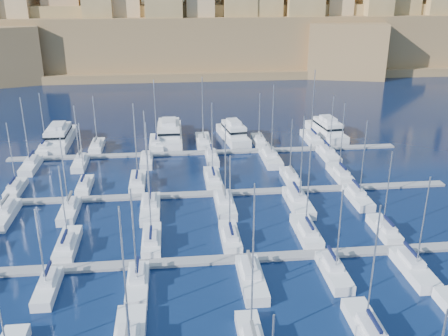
{
  "coord_description": "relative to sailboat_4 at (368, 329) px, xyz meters",
  "views": [
    {
      "loc": [
        -7.42,
        -70.15,
        36.12
      ],
      "look_at": [
        0.84,
        6.0,
        6.51
      ],
      "focal_mm": 40.0,
      "sensor_mm": 36.0,
      "label": 1
    }
  ],
  "objects": [
    {
      "name": "ground",
      "position": [
        -12.63,
        28.44,
        -0.76
      ],
      "size": [
        600.0,
        600.0,
        0.0
      ],
      "primitive_type": "plane",
      "color": "black",
      "rests_on": "ground"
    },
    {
      "name": "pontoon_mid_near",
      "position": [
        -12.63,
        16.44,
        -0.56
      ],
      "size": [
        84.0,
        2.0,
        0.4
      ],
      "primitive_type": "cube",
      "color": "slate",
      "rests_on": "ground"
    },
    {
      "name": "pontoon_mid_far",
      "position": [
        -12.63,
        38.44,
        -0.56
      ],
      "size": [
        84.0,
        2.0,
        0.4
      ],
      "primitive_type": "cube",
      "color": "slate",
      "rests_on": "ground"
    },
    {
      "name": "pontoon_far",
      "position": [
        -12.63,
        60.44,
        -0.56
      ],
      "size": [
        84.0,
        2.0,
        0.4
      ],
      "primitive_type": "cube",
      "color": "slate",
      "rests_on": "ground"
    },
    {
      "name": "sailboat_4",
      "position": [
        0.0,
        0.0,
        0.0
      ],
      "size": [
        2.8,
        9.34,
        15.41
      ],
      "color": "silver",
      "rests_on": "ground"
    },
    {
      "name": "sailboat_13",
      "position": [
        -35.34,
        21.89,
        -0.03
      ],
      "size": [
        2.73,
        9.11,
        12.68
      ],
      "color": "silver",
      "rests_on": "ground"
    },
    {
      "name": "sailboat_14",
      "position": [
        -23.58,
        21.76,
        -0.0
      ],
      "size": [
        2.66,
        8.86,
        15.28
      ],
      "color": "silver",
      "rests_on": "ground"
    },
    {
      "name": "sailboat_15",
      "position": [
        -12.29,
        21.64,
        -0.02
      ],
      "size": [
        2.58,
        8.61,
        13.37
      ],
      "color": "silver",
      "rests_on": "ground"
    },
    {
      "name": "sailboat_16",
      "position": [
        -0.83,
        22.06,
        -0.01
      ],
      "size": [
        2.84,
        9.47,
        14.45
      ],
      "color": "silver",
      "rests_on": "ground"
    },
    {
      "name": "sailboat_17",
      "position": [
        10.9,
        21.48,
        -0.03
      ],
      "size": [
        2.48,
        8.28,
        13.11
      ],
      "color": "silver",
      "rests_on": "ground"
    },
    {
      "name": "sailboat_19",
      "position": [
        -35.86,
        11.61,
        -0.04
      ],
      "size": [
        2.37,
        7.88,
        11.77
      ],
      "color": "silver",
      "rests_on": "ground"
    },
    {
      "name": "sailboat_20",
      "position": [
        -25.0,
        11.21,
        -0.02
      ],
      "size": [
        2.61,
        8.68,
        14.01
      ],
      "color": "silver",
      "rests_on": "ground"
    },
    {
      "name": "sailboat_21",
      "position": [
        -10.89,
        10.74,
        -0.01
      ],
      "size": [
        2.9,
        9.65,
        14.22
      ],
      "color": "silver",
      "rests_on": "ground"
    },
    {
      "name": "sailboat_22",
      "position": [
        -0.14,
        11.22,
        -0.03
      ],
      "size": [
        2.6,
        8.67,
        12.69
      ],
      "color": "silver",
      "rests_on": "ground"
    },
    {
      "name": "sailboat_23",
      "position": [
        10.34,
        10.82,
        -0.01
      ],
      "size": [
        2.85,
        9.48,
        14.06
      ],
      "color": "silver",
      "rests_on": "ground"
    },
    {
      "name": "sailboat_24",
      "position": [
        -48.19,
        43.34,
        -0.03
      ],
      "size": [
        2.4,
        8.0,
        13.01
      ],
      "color": "silver",
      "rests_on": "ground"
    },
    {
      "name": "sailboat_25",
      "position": [
        -36.15,
        43.26,
        -0.03
      ],
      "size": [
        2.35,
        7.85,
        12.63
      ],
      "color": "silver",
      "rests_on": "ground"
    },
    {
      "name": "sailboat_26",
      "position": [
        -26.7,
        43.94,
        0.0
      ],
      "size": [
        2.77,
        9.23,
        15.63
      ],
      "color": "silver",
      "rests_on": "ground"
    },
    {
      "name": "sailboat_27",
      "position": [
        -12.85,
        44.08,
        0.0
      ],
      "size": [
        2.85,
        9.51,
        15.38
      ],
      "color": "silver",
      "rests_on": "ground"
    },
    {
      "name": "sailboat_28",
      "position": [
        1.72,
        43.36,
        -0.04
      ],
      "size": [
        2.41,
        8.05,
        12.15
      ],
      "color": "silver",
      "rests_on": "ground"
    },
    {
      "name": "sailboat_29",
      "position": [
        11.55,
        43.89,
        -0.01
      ],
      "size": [
        2.74,
        9.13,
        14.67
      ],
      "color": "silver",
      "rests_on": "ground"
    },
    {
      "name": "sailboat_30",
      "position": [
        -47.06,
        32.62,
        -0.0
      ],
      "size": [
        2.97,
        9.9,
        14.49
      ],
      "color": "silver",
      "rests_on": "ground"
    },
    {
      "name": "sailboat_31",
      "position": [
        -37.05,
        33.17,
        -0.02
      ],
      "size": [
        2.63,
        8.77,
        13.57
      ],
      "color": "silver",
      "rests_on": "ground"
    },
    {
      "name": "sailboat_32",
      "position": [
        -24.05,
        32.45,
        0.01
      ],
      "size": [
        3.07,
        10.23,
        15.72
      ],
      "color": "silver",
      "rests_on": "ground"
    },
    {
      "name": "sailboat_33",
      "position": [
        -11.85,
        32.61,
        0.0
      ],
      "size": [
        2.97,
        9.91,
        14.96
      ],
      "color": "silver",
      "rests_on": "ground"
    },
    {
      "name": "sailboat_34",
      "position": [
        0.44,
        32.17,
        0.02
      ],
      "size": [
        3.24,
        10.81,
        16.04
      ],
      "color": "silver",
      "rests_on": "ground"
    },
    {
      "name": "sailboat_35",
      "position": [
        11.11,
        33.03,
        -0.01
      ],
      "size": [
        2.72,
        9.05,
        14.79
      ],
      "color": "silver",
      "rests_on": "ground"
    },
    {
      "name": "sailboat_36",
      "position": [
        -47.85,
        65.53,
        -0.03
      ],
      "size": [
        2.52,
        8.4,
        13.2
      ],
      "color": "silver",
      "rests_on": "ground"
    },
    {
      "name": "sailboat_37",
      "position": [
        -36.81,
        65.77,
        -0.03
      ],
      "size": [
        2.66,
        8.87,
        12.2
      ],
      "color": "silver",
      "rests_on": "ground"
    },
    {
      "name": "sailboat_38",
      "position": [
        -23.66,
        66.52,
        0.01
      ],
      "size": [
        3.12,
        10.4,
        15.36
      ],
      "color": "silver",
      "rests_on": "ground"
    },
    {
      "name": "sailboat_39",
      "position": [
        -13.08,
        66.54,
        0.01
      ],
      "size": [
        3.13,
        10.44,
        15.73
      ],
      "color": "silver",
      "rests_on": "ground"
    },
    {
      "name": "sailboat_40",
      "position": [
        -0.3,
        65.65,
        -0.04
      ],
      "size": [
        2.59,
        8.64,
        11.98
      ],
      "color": "silver",
      "rests_on": "ground"
    },
    {
      "name": "sailboat_41",
      "position": [
        12.23,
        66.37,
        0.02
      ],
      "size": [
        3.03,
        10.09,
        16.84
      ],
      "color": "silver",
      "rests_on": "ground"
    },
    {
      "name": "sailboat_42",
      "position": [
        -48.39,
        54.94,
        -0.0
      ],
      "size": [
        2.77,
        9.23,
        14.97
      ],
      "color": "silver",
      "rests_on": "ground"
    },
    {
      "name": "sailboat_43",
      "position": [
        -38.78,
        55.33,
        -0.03
      ],
      "size": [
        2.53,
        8.44,
        13.02
      ],
      "color": "silver",
      "rests_on": "ground"
    },
    {
      "name": "sailboat_44",
      "position": [
        -25.52,
        55.49,
        -0.04
      ],
      "size": [
        2.44,
        8.12,
        11.59
      ],
      "color": "silver",
      "rests_on": "ground"
    },
    {
      "name": "sailboat_45",
      "position": [
        -12.02,
        55.54,
        -0.05
      ],
      "size": [
        2.4,
        8.01,
        11.47
      ],
      "color": "silver",
      "rests_on": "ground"
    },
    {
      "name": "sailboat_46",
      "position": [
        0.11,
        54.22,
        0.02
      ],
      "size": [
        3.21,
        10.71,
        16.47
      ],
      "color": "silver",
      "rests_on": "ground"
    },
    {
      "name": "sailboat_47",
      "position": [
        12.65,
        54.81,
        -0.01
      ],
      "size": [
        2.85,
        9.51,
        13.76
      ],
      "color": "silver",
      "rests_on": "ground"
    },
    {
      "name": "motor_yacht_a",
      "position": [
        -45.8,
        70.5,
        0.97
      ],
      "size": [
        5.5,
        17.86,
        5.25
      ],
      "color": "silver",
      "rests_on": "ground"
    },
    {
      "name": "motor_yacht_b",
      "position": [
        -20.77,
        71.15,
        0.97
      ],
      "size": [
        5.93,
        19.22,
        5.25
      ],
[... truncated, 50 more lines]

